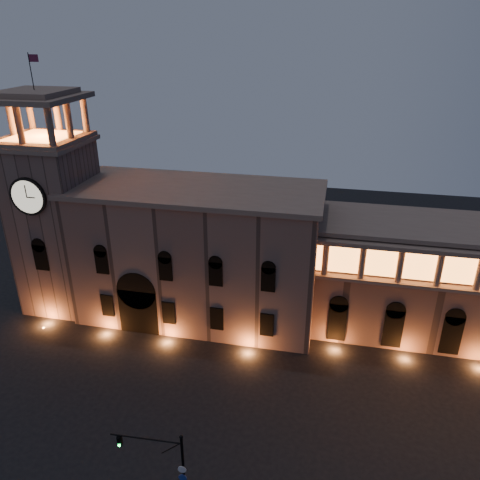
# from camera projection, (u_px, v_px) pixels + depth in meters

# --- Properties ---
(ground) EXTENTS (160.00, 160.00, 0.00)m
(ground) POSITION_uv_depth(u_px,v_px,m) (153.00, 444.00, 42.97)
(ground) COLOR black
(ground) RESTS_ON ground
(government_building) EXTENTS (30.80, 12.80, 17.60)m
(government_building) POSITION_uv_depth(u_px,v_px,m) (197.00, 254.00, 59.25)
(government_building) COLOR #78594E
(government_building) RESTS_ON ground
(clock_tower) EXTENTS (9.80, 9.80, 32.40)m
(clock_tower) POSITION_uv_depth(u_px,v_px,m) (57.00, 218.00, 60.33)
(clock_tower) COLOR #78594E
(clock_tower) RESTS_ON ground
(colonnade_wing) EXTENTS (40.60, 11.50, 14.50)m
(colonnade_wing) POSITION_uv_depth(u_px,v_px,m) (479.00, 284.00, 55.18)
(colonnade_wing) COLOR brown
(colonnade_wing) RESTS_ON ground
(traffic_light) EXTENTS (5.80, 0.77, 7.96)m
(traffic_light) POSITION_uv_depth(u_px,v_px,m) (171.00, 470.00, 35.60)
(traffic_light) COLOR black
(traffic_light) RESTS_ON ground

